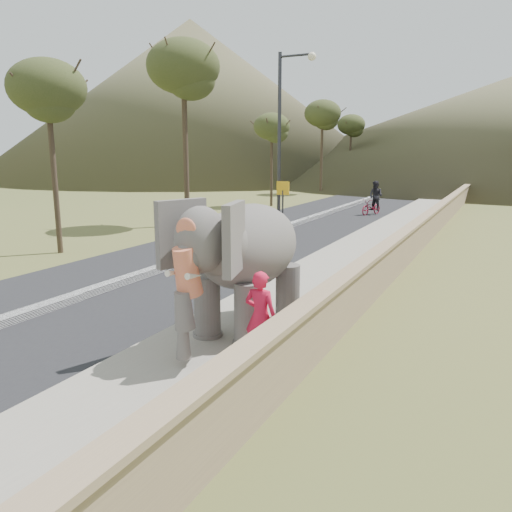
{
  "coord_description": "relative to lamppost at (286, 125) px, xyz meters",
  "views": [
    {
      "loc": [
        4.58,
        -8.45,
        3.76
      ],
      "look_at": [
        0.2,
        0.2,
        1.7
      ],
      "focal_mm": 35.0,
      "sensor_mm": 36.0,
      "label": 1
    }
  ],
  "objects": [
    {
      "name": "road",
      "position": [
        -0.31,
        -2.84,
        -4.86
      ],
      "size": [
        7.0,
        120.0,
        0.03
      ],
      "primitive_type": "cube",
      "color": "black",
      "rests_on": "ground"
    },
    {
      "name": "elephant_and_man",
      "position": [
        4.71,
        -12.57,
        -3.38
      ],
      "size": [
        2.27,
        3.83,
        2.71
      ],
      "color": "slate",
      "rests_on": "ground"
    },
    {
      "name": "lamppost",
      "position": [
        0.0,
        0.0,
        0.0
      ],
      "size": [
        1.76,
        0.36,
        8.0
      ],
      "color": "#2A2A2E",
      "rests_on": "ground"
    },
    {
      "name": "median",
      "position": [
        -0.31,
        -2.84,
        -4.76
      ],
      "size": [
        0.35,
        120.0,
        0.22
      ],
      "primitive_type": "cube",
      "color": "black",
      "rests_on": "ground"
    },
    {
      "name": "ground",
      "position": [
        4.69,
        -12.84,
        -4.87
      ],
      "size": [
        160.0,
        160.0,
        0.0
      ],
      "primitive_type": "plane",
      "color": "olive",
      "rests_on": "ground"
    },
    {
      "name": "motorcyclist",
      "position": [
        2.17,
        8.14,
        -4.08
      ],
      "size": [
        1.33,
        1.9,
        2.01
      ],
      "color": "maroon",
      "rests_on": "ground"
    },
    {
      "name": "hill_left",
      "position": [
        -33.31,
        42.16,
        6.13
      ],
      "size": [
        60.0,
        60.0,
        22.0
      ],
      "primitive_type": "cone",
      "color": "brown",
      "rests_on": "ground"
    },
    {
      "name": "signboard",
      "position": [
        0.19,
        -0.67,
        -3.23
      ],
      "size": [
        0.6,
        0.08,
        2.4
      ],
      "color": "#2D2D33",
      "rests_on": "ground"
    },
    {
      "name": "parapet",
      "position": [
        6.34,
        -2.84,
        -4.32
      ],
      "size": [
        0.3,
        120.0,
        1.1
      ],
      "primitive_type": "cube",
      "color": "tan",
      "rests_on": "ground"
    },
    {
      "name": "walkway",
      "position": [
        4.69,
        -2.84,
        -4.8
      ],
      "size": [
        3.0,
        120.0,
        0.15
      ],
      "primitive_type": "cube",
      "color": "#9E9687",
      "rests_on": "ground"
    },
    {
      "name": "trees",
      "position": [
        7.22,
        15.4,
        -0.94
      ],
      "size": [
        48.54,
        43.97,
        9.24
      ],
      "color": "#473828",
      "rests_on": "ground"
    }
  ]
}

